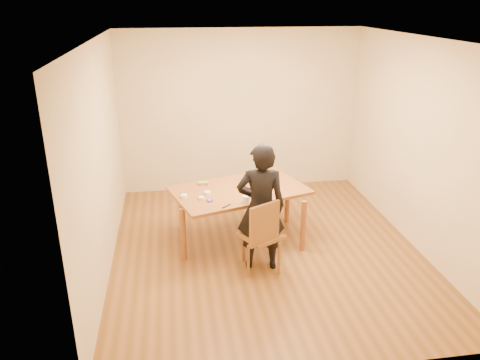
{
  "coord_description": "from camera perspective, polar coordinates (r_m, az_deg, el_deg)",
  "views": [
    {
      "loc": [
        -1.15,
        -5.39,
        3.14
      ],
      "look_at": [
        -0.3,
        0.27,
        0.9
      ],
      "focal_mm": 35.0,
      "sensor_mm": 36.0,
      "label": 1
    }
  ],
  "objects": [
    {
      "name": "frosting_lid",
      "position": [
        5.89,
        -3.73,
        -2.55
      ],
      "size": [
        0.09,
        0.09,
        0.01
      ],
      "primitive_type": "cylinder",
      "color": "#1B19A6",
      "rests_on": "dining_table"
    },
    {
      "name": "frosting_tub",
      "position": [
        5.83,
        0.74,
        -2.33
      ],
      "size": [
        0.1,
        0.1,
        0.09
      ],
      "primitive_type": "cylinder",
      "color": "white",
      "rests_on": "dining_table"
    },
    {
      "name": "ramekin_yellow",
      "position": [
        6.09,
        -4.0,
        -1.58
      ],
      "size": [
        0.08,
        0.08,
        0.04
      ],
      "primitive_type": "cylinder",
      "color": "white",
      "rests_on": "dining_table"
    },
    {
      "name": "spatula",
      "position": [
        5.74,
        -1.67,
        -3.21
      ],
      "size": [
        0.13,
        0.11,
        0.01
      ],
      "primitive_type": "cube",
      "rotation": [
        0.0,
        0.0,
        0.73
      ],
      "color": "black",
      "rests_on": "dining_table"
    },
    {
      "name": "frosting_dome",
      "position": [
        6.3,
        1.61,
        0.13
      ],
      "size": [
        0.23,
        0.23,
        0.03
      ],
      "primitive_type": "ellipsoid",
      "color": "white",
      "rests_on": "cake"
    },
    {
      "name": "ramekin_multi",
      "position": [
        6.02,
        -6.84,
        -1.96
      ],
      "size": [
        0.08,
        0.08,
        0.04
      ],
      "primitive_type": "cylinder",
      "color": "white",
      "rests_on": "dining_table"
    },
    {
      "name": "frosting_dollop",
      "position": [
        5.89,
        -3.74,
        -2.44
      ],
      "size": [
        0.04,
        0.04,
        0.02
      ],
      "primitive_type": "ellipsoid",
      "color": "white",
      "rests_on": "frosting_lid"
    },
    {
      "name": "room_shell",
      "position": [
        6.12,
        2.73,
        4.33
      ],
      "size": [
        4.0,
        4.5,
        2.7
      ],
      "color": "brown",
      "rests_on": "ground"
    },
    {
      "name": "candy_box_green",
      "position": [
        6.41,
        -4.54,
        -0.3
      ],
      "size": [
        0.14,
        0.07,
        0.02
      ],
      "primitive_type": "cube",
      "rotation": [
        0.0,
        0.0,
        -0.04
      ],
      "color": "green",
      "rests_on": "candy_box_pink"
    },
    {
      "name": "cake_plate",
      "position": [
        6.34,
        1.6,
        -0.68
      ],
      "size": [
        0.27,
        0.27,
        0.02
      ],
      "primitive_type": "cylinder",
      "color": "#A80B0D",
      "rests_on": "dining_table"
    },
    {
      "name": "cake",
      "position": [
        6.32,
        1.61,
        -0.29
      ],
      "size": [
        0.23,
        0.23,
        0.07
      ],
      "primitive_type": "cylinder",
      "color": "white",
      "rests_on": "cake_plate"
    },
    {
      "name": "dining_table",
      "position": [
        6.26,
        -0.07,
        -1.28
      ],
      "size": [
        1.96,
        1.5,
        0.04
      ],
      "primitive_type": "cube",
      "rotation": [
        0.0,
        0.0,
        0.31
      ],
      "color": "brown",
      "rests_on": "floor"
    },
    {
      "name": "dining_chair",
      "position": [
        5.71,
        2.59,
        -6.76
      ],
      "size": [
        0.59,
        0.59,
        0.04
      ],
      "primitive_type": "cube",
      "rotation": [
        0.0,
        0.0,
        0.49
      ],
      "color": "brown",
      "rests_on": "floor"
    },
    {
      "name": "candy_box_pink",
      "position": [
        6.41,
        -4.49,
        -0.48
      ],
      "size": [
        0.12,
        0.06,
        0.02
      ],
      "primitive_type": "cube",
      "rotation": [
        0.0,
        0.0,
        0.04
      ],
      "color": "#EC37A3",
      "rests_on": "dining_table"
    },
    {
      "name": "person",
      "position": [
        5.59,
        2.56,
        -3.37
      ],
      "size": [
        0.63,
        0.46,
        1.6
      ],
      "primitive_type": "imported",
      "rotation": [
        0.0,
        0.0,
        3.01
      ],
      "color": "black",
      "rests_on": "floor"
    },
    {
      "name": "ramekin_green",
      "position": [
        5.94,
        -4.7,
        -2.21
      ],
      "size": [
        0.08,
        0.08,
        0.04
      ],
      "primitive_type": "cylinder",
      "color": "white",
      "rests_on": "dining_table"
    }
  ]
}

